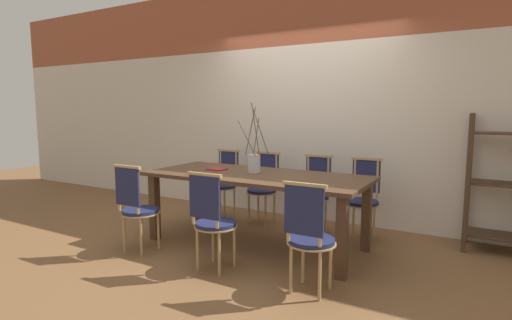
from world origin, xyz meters
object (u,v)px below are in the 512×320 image
Objects in this scene: dining_table at (256,183)px; vase_centerpiece at (254,162)px; shelving_rack at (507,185)px; book_stack at (217,169)px; chair_near_center at (309,234)px; chair_far_center at (315,191)px.

vase_centerpiece is at bearing 131.86° from dining_table.
dining_table is at bearing -48.14° from vase_centerpiece.
dining_table is 1.67× the size of shelving_rack.
dining_table is 11.56× the size of book_stack.
book_stack is at bearing -160.50° from shelving_rack.
dining_table is 2.60× the size of chair_near_center.
vase_centerpiece is at bearing 138.92° from chair_near_center.
vase_centerpiece is 0.53× the size of shelving_rack.
chair_far_center is 4.45× the size of book_stack.
shelving_rack is (1.37, 1.85, 0.22)m from chair_near_center.
shelving_rack is (2.31, 1.05, 0.03)m from dining_table.
vase_centerpiece is at bearing 4.39° from book_stack.
book_stack is (-0.47, -0.04, -0.11)m from vase_centerpiece.
book_stack is 0.14× the size of shelving_rack.
chair_far_center is at bearing 60.42° from vase_centerpiece.
vase_centerpiece reaches higher than chair_far_center.
shelving_rack reaches higher than chair_far_center.
vase_centerpiece is 3.66× the size of book_stack.
chair_far_center is (-0.59, 1.61, 0.00)m from chair_near_center.
book_stack is (-1.48, 0.85, 0.30)m from chair_near_center.
vase_centerpiece reaches higher than shelving_rack.
book_stack is (-0.89, -0.77, 0.30)m from chair_far_center.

